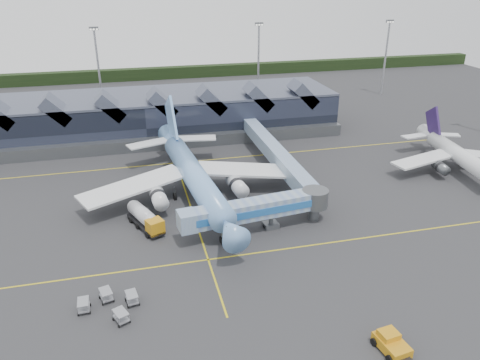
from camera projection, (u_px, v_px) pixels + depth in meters
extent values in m
plane|color=#29282B|center=(199.00, 231.00, 70.72)|extent=(260.00, 260.00, 0.00)
cube|color=gold|center=(208.00, 260.00, 63.65)|extent=(120.00, 0.25, 0.01)
cube|color=gold|center=(176.00, 163.00, 95.48)|extent=(120.00, 0.25, 0.01)
cube|color=gold|center=(189.00, 202.00, 79.56)|extent=(0.25, 60.00, 0.01)
cube|color=black|center=(148.00, 74.00, 167.16)|extent=(260.00, 4.00, 4.00)
cube|color=black|center=(144.00, 116.00, 110.21)|extent=(90.00, 20.00, 9.00)
cube|color=#464C5E|center=(142.00, 96.00, 108.27)|extent=(90.00, 20.00, 0.60)
cube|color=#56595D|center=(148.00, 144.00, 101.80)|extent=(90.00, 2.50, 2.60)
cube|color=#464C5E|center=(0.00, 113.00, 95.64)|extent=(6.43, 6.00, 6.43)
cube|color=#464C5E|center=(57.00, 109.00, 98.07)|extent=(6.43, 6.00, 6.43)
cube|color=#464C5E|center=(111.00, 106.00, 100.50)|extent=(6.43, 6.00, 6.43)
cube|color=#464C5E|center=(162.00, 103.00, 102.93)|extent=(6.43, 6.00, 6.43)
cube|color=#464C5E|center=(211.00, 100.00, 105.36)|extent=(6.43, 6.00, 6.43)
cube|color=#464C5E|center=(258.00, 97.00, 107.78)|extent=(6.43, 6.00, 6.43)
cube|color=#464C5E|center=(303.00, 94.00, 110.21)|extent=(6.43, 6.00, 6.43)
cylinder|color=#92939A|center=(99.00, 71.00, 126.55)|extent=(0.56, 0.56, 22.00)
cube|color=#56595D|center=(94.00, 28.00, 122.02)|extent=(2.40, 0.50, 0.90)
cylinder|color=#92939A|center=(258.00, 63.00, 136.48)|extent=(0.56, 0.56, 22.00)
cube|color=#56595D|center=(259.00, 24.00, 131.95)|extent=(2.40, 0.50, 0.90)
cylinder|color=#92939A|center=(385.00, 59.00, 143.54)|extent=(0.56, 0.56, 22.00)
cube|color=#56595D|center=(390.00, 21.00, 139.02)|extent=(2.40, 0.50, 0.90)
cylinder|color=#72A8E8|center=(195.00, 177.00, 78.57)|extent=(6.97, 32.18, 3.94)
cone|color=#72A8E8|center=(230.00, 230.00, 62.50)|extent=(4.45, 5.83, 3.94)
cube|color=black|center=(232.00, 227.00, 61.57)|extent=(1.52, 0.48, 0.48)
cone|color=#72A8E8|center=(171.00, 139.00, 95.31)|extent=(4.62, 7.65, 3.94)
cube|color=silver|center=(134.00, 186.00, 76.93)|extent=(18.80, 12.58, 1.30)
cube|color=silver|center=(248.00, 170.00, 83.06)|extent=(18.78, 9.68, 1.30)
cylinder|color=silver|center=(158.00, 197.00, 75.26)|extent=(2.96, 5.69, 2.44)
cylinder|color=silver|center=(237.00, 186.00, 79.35)|extent=(2.96, 5.69, 2.44)
cube|color=#72A8E8|center=(171.00, 122.00, 92.05)|extent=(1.43, 10.09, 10.86)
cube|color=silver|center=(148.00, 144.00, 92.66)|extent=(8.81, 5.75, 0.26)
cube|color=silver|center=(196.00, 138.00, 95.61)|extent=(8.60, 4.38, 0.26)
cylinder|color=#56595D|center=(222.00, 237.00, 66.91)|extent=(0.29, 0.29, 2.28)
cylinder|color=#56595D|center=(175.00, 193.00, 80.01)|extent=(0.29, 0.29, 2.28)
cylinder|color=#56595D|center=(212.00, 187.00, 82.05)|extent=(0.29, 0.29, 2.28)
cylinder|color=black|center=(222.00, 241.00, 67.21)|extent=(0.60, 1.50, 1.46)
cylinder|color=silver|center=(461.00, 157.00, 89.51)|extent=(5.57, 21.56, 3.05)
cone|color=silver|center=(428.00, 134.00, 101.27)|extent=(3.61, 5.21, 3.05)
cube|color=silver|center=(423.00, 159.00, 89.79)|extent=(13.21, 6.35, 1.02)
cylinder|color=#56595D|center=(441.00, 167.00, 88.12)|extent=(2.31, 3.86, 1.89)
cube|color=#2A194B|center=(433.00, 123.00, 99.00)|extent=(1.27, 6.86, 7.43)
cube|color=silver|center=(415.00, 136.00, 100.05)|extent=(6.03, 2.84, 0.25)
cube|color=silver|center=(445.00, 135.00, 100.83)|extent=(6.19, 4.06, 0.25)
cylinder|color=#56595D|center=(444.00, 167.00, 91.03)|extent=(0.28, 0.28, 1.77)
cylinder|color=#56595D|center=(469.00, 166.00, 91.62)|extent=(0.28, 0.28, 1.77)
cube|color=#6D86B6|center=(254.00, 209.00, 69.16)|extent=(18.80, 4.99, 2.70)
cube|color=#215EA9|center=(258.00, 213.00, 67.93)|extent=(18.48, 2.33, 1.12)
cube|color=#6D86B6|center=(187.00, 221.00, 65.84)|extent=(2.76, 3.24, 2.79)
cylinder|color=#56595D|center=(271.00, 217.00, 70.83)|extent=(0.65, 0.65, 3.72)
cube|color=#56595D|center=(271.00, 225.00, 71.42)|extent=(2.44, 2.11, 0.84)
cylinder|color=black|center=(265.00, 227.00, 71.16)|extent=(0.47, 0.88, 0.84)
cylinder|color=black|center=(276.00, 225.00, 71.76)|extent=(0.47, 0.88, 0.84)
cylinder|color=#56595D|center=(315.00, 198.00, 72.48)|extent=(4.09, 4.09, 2.79)
cylinder|color=#56595D|center=(314.00, 209.00, 73.24)|extent=(1.67, 1.67, 3.72)
cube|color=black|center=(146.00, 224.00, 71.23)|extent=(5.38, 8.73, 0.47)
cube|color=#C48212|center=(155.00, 226.00, 68.47)|extent=(2.90, 2.80, 2.08)
cube|color=black|center=(157.00, 226.00, 67.73)|extent=(1.98, 0.94, 0.95)
cylinder|color=silver|center=(142.00, 213.00, 71.54)|extent=(4.13, 5.90, 2.18)
sphere|color=silver|center=(134.00, 207.00, 73.54)|extent=(2.08, 2.08, 2.08)
sphere|color=silver|center=(150.00, 220.00, 69.53)|extent=(2.08, 2.08, 2.08)
cylinder|color=black|center=(147.00, 235.00, 68.61)|extent=(0.67, 1.00, 0.95)
cylinder|color=black|center=(162.00, 230.00, 69.90)|extent=(0.67, 1.00, 0.95)
cylinder|color=black|center=(137.00, 226.00, 71.03)|extent=(0.67, 1.00, 0.95)
cylinder|color=black|center=(151.00, 222.00, 72.32)|extent=(0.67, 1.00, 0.95)
cylinder|color=black|center=(131.00, 220.00, 72.76)|extent=(0.67, 1.00, 0.95)
cylinder|color=black|center=(145.00, 216.00, 74.05)|extent=(0.67, 1.00, 0.95)
cube|color=#C48212|center=(392.00, 345.00, 48.21)|extent=(2.82, 4.10, 1.06)
cube|color=#C48212|center=(389.00, 335.00, 48.42)|extent=(2.12, 1.94, 0.74)
cylinder|color=black|center=(389.00, 359.00, 46.85)|extent=(0.43, 0.88, 0.85)
cylinder|color=black|center=(409.00, 352.00, 47.68)|extent=(0.43, 0.88, 0.85)
cylinder|color=black|center=(374.00, 342.00, 49.01)|extent=(0.43, 0.88, 0.85)
cylinder|color=black|center=(393.00, 336.00, 49.83)|extent=(0.43, 0.88, 0.85)
cube|color=#9C9EA5|center=(106.00, 297.00, 55.68)|extent=(1.74, 2.24, 0.13)
cube|color=#9C9EA5|center=(106.00, 291.00, 55.32)|extent=(1.74, 2.24, 0.07)
cylinder|color=black|center=(111.00, 294.00, 56.68)|extent=(0.19, 0.34, 0.32)
cube|color=#9C9EA5|center=(132.00, 300.00, 55.18)|extent=(1.58, 2.16, 0.13)
cube|color=#9C9EA5|center=(131.00, 294.00, 54.83)|extent=(1.58, 2.16, 0.07)
cylinder|color=black|center=(137.00, 297.00, 56.16)|extent=(0.16, 0.34, 0.32)
cube|color=#9C9EA5|center=(84.00, 307.00, 53.93)|extent=(1.30, 2.00, 0.13)
cube|color=#9C9EA5|center=(83.00, 301.00, 53.58)|extent=(1.30, 2.00, 0.07)
cylinder|color=black|center=(90.00, 305.00, 54.86)|extent=(0.12, 0.33, 0.32)
cube|color=#9C9EA5|center=(121.00, 318.00, 52.27)|extent=(1.96, 2.31, 0.13)
cube|color=#9C9EA5|center=(120.00, 312.00, 51.92)|extent=(1.96, 2.31, 0.07)
cylinder|color=black|center=(124.00, 315.00, 53.30)|extent=(0.23, 0.34, 0.32)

